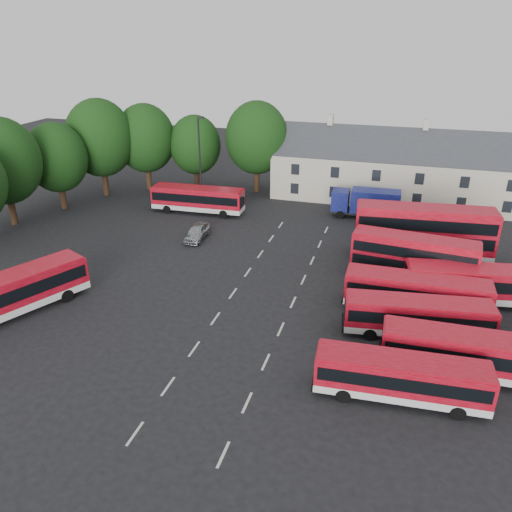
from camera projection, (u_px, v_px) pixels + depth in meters
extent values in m
plane|color=black|center=(225.00, 305.00, 38.70)|extent=(140.00, 140.00, 0.00)
cube|color=beige|center=(135.00, 434.00, 26.51)|extent=(0.15, 1.80, 0.01)
cube|color=beige|center=(168.00, 386.00, 29.99)|extent=(0.15, 1.80, 0.01)
cube|color=beige|center=(194.00, 349.00, 33.47)|extent=(0.15, 1.80, 0.01)
cube|color=beige|center=(215.00, 318.00, 36.95)|extent=(0.15, 1.80, 0.01)
cube|color=beige|center=(233.00, 293.00, 40.43)|extent=(0.15, 1.80, 0.01)
cube|color=beige|center=(248.00, 272.00, 43.91)|extent=(0.15, 1.80, 0.01)
cube|color=beige|center=(260.00, 254.00, 47.39)|extent=(0.15, 1.80, 0.01)
cube|color=beige|center=(271.00, 239.00, 50.87)|extent=(0.15, 1.80, 0.01)
cube|color=beige|center=(281.00, 225.00, 54.36)|extent=(0.15, 1.80, 0.01)
cube|color=beige|center=(223.00, 455.00, 25.21)|extent=(0.15, 1.80, 0.01)
cube|color=beige|center=(247.00, 403.00, 28.70)|extent=(0.15, 1.80, 0.01)
cube|color=beige|center=(266.00, 362.00, 32.18)|extent=(0.15, 1.80, 0.01)
cube|color=beige|center=(281.00, 329.00, 35.66)|extent=(0.15, 1.80, 0.01)
cube|color=beige|center=(293.00, 302.00, 39.14)|extent=(0.15, 1.80, 0.01)
cube|color=beige|center=(303.00, 280.00, 42.62)|extent=(0.15, 1.80, 0.01)
cube|color=beige|center=(312.00, 261.00, 46.10)|extent=(0.15, 1.80, 0.01)
cube|color=beige|center=(320.00, 244.00, 49.58)|extent=(0.15, 1.80, 0.01)
cube|color=beige|center=(326.00, 230.00, 53.06)|extent=(0.15, 1.80, 0.01)
cylinder|color=black|center=(11.00, 206.00, 53.79)|extent=(0.70, 0.70, 4.20)
ellipsoid|color=black|center=(2.00, 161.00, 51.74)|extent=(7.92, 7.92, 9.11)
cylinder|color=black|center=(62.00, 193.00, 58.60)|extent=(0.70, 0.70, 3.67)
ellipsoid|color=black|center=(56.00, 158.00, 56.81)|extent=(6.93, 6.93, 7.97)
cylinder|color=black|center=(105.00, 178.00, 63.15)|extent=(0.70, 0.70, 4.38)
ellipsoid|color=black|center=(100.00, 138.00, 61.02)|extent=(8.25, 8.25, 9.49)
cylinder|color=black|center=(149.00, 174.00, 65.67)|extent=(0.70, 0.70, 4.02)
ellipsoid|color=black|center=(145.00, 138.00, 63.71)|extent=(7.59, 7.59, 8.73)
cylinder|color=black|center=(197.00, 175.00, 65.96)|extent=(0.70, 0.70, 3.50)
ellipsoid|color=black|center=(195.00, 145.00, 64.26)|extent=(6.60, 6.60, 7.59)
cylinder|color=black|center=(257.00, 176.00, 64.61)|extent=(0.70, 0.70, 4.20)
ellipsoid|color=black|center=(257.00, 138.00, 62.56)|extent=(7.92, 7.92, 9.11)
cube|color=beige|center=(418.00, 181.00, 60.01)|extent=(35.00, 7.00, 5.50)
cube|color=#2D3035|center=(421.00, 159.00, 58.86)|extent=(35.70, 7.13, 7.13)
cube|color=beige|center=(331.00, 120.00, 60.05)|extent=(0.60, 0.90, 1.20)
cube|color=beige|center=(426.00, 124.00, 57.20)|extent=(0.60, 0.90, 1.20)
cube|color=silver|center=(399.00, 389.00, 28.75)|extent=(9.84, 2.80, 0.49)
cube|color=#A50A1B|center=(402.00, 373.00, 28.28)|extent=(9.84, 2.80, 1.72)
cube|color=black|center=(402.00, 373.00, 28.27)|extent=(9.46, 2.83, 0.84)
cube|color=#A50A1B|center=(404.00, 360.00, 27.90)|extent=(9.64, 2.70, 0.11)
cylinder|color=black|center=(343.00, 395.00, 28.61)|extent=(0.90, 0.30, 0.88)
cylinder|color=black|center=(453.00, 389.00, 29.09)|extent=(0.90, 0.30, 0.88)
cube|color=silver|center=(465.00, 365.00, 30.70)|extent=(10.28, 2.52, 0.51)
cube|color=#A50A1B|center=(469.00, 350.00, 30.21)|extent=(10.28, 2.52, 1.81)
cube|color=black|center=(469.00, 349.00, 30.19)|extent=(9.87, 2.57, 0.88)
cube|color=#A50A1B|center=(471.00, 336.00, 29.81)|extent=(10.07, 2.42, 0.11)
cylinder|color=black|center=(410.00, 370.00, 30.68)|extent=(0.94, 0.28, 0.93)
cube|color=silver|center=(416.00, 327.00, 34.64)|extent=(10.15, 3.59, 0.50)
cube|color=#A50A1B|center=(418.00, 313.00, 34.16)|extent=(10.15, 3.59, 1.76)
cube|color=black|center=(418.00, 313.00, 34.14)|extent=(9.76, 3.59, 0.86)
cube|color=#A50A1B|center=(420.00, 301.00, 33.77)|extent=(9.94, 3.48, 0.11)
cylinder|color=black|center=(370.00, 334.00, 34.26)|extent=(0.93, 0.37, 0.90)
cylinder|color=black|center=(460.00, 326.00, 35.22)|extent=(0.93, 0.37, 0.90)
cube|color=silver|center=(415.00, 303.00, 37.54)|extent=(10.48, 2.44, 0.52)
cube|color=#A50A1B|center=(417.00, 289.00, 37.04)|extent=(10.48, 2.44, 1.86)
cube|color=black|center=(417.00, 289.00, 37.02)|extent=(10.06, 2.49, 0.90)
cube|color=#A50A1B|center=(419.00, 278.00, 36.63)|extent=(10.27, 2.34, 0.11)
cylinder|color=black|center=(368.00, 307.00, 37.57)|extent=(0.95, 0.27, 0.95)
cylinder|color=black|center=(460.00, 306.00, 37.73)|extent=(0.95, 0.27, 0.95)
cube|color=silver|center=(475.00, 294.00, 38.78)|extent=(10.94, 3.98, 0.54)
cube|color=#A50A1B|center=(478.00, 280.00, 38.27)|extent=(10.94, 3.98, 1.90)
cube|color=black|center=(478.00, 280.00, 38.25)|extent=(10.53, 3.97, 0.92)
cube|color=#A50A1B|center=(480.00, 269.00, 37.85)|extent=(10.72, 3.85, 0.12)
cylinder|color=black|center=(431.00, 301.00, 38.34)|extent=(1.00, 0.41, 0.97)
cube|color=silver|center=(411.00, 274.00, 41.98)|extent=(10.25, 3.31, 0.50)
cube|color=#A50A1B|center=(414.00, 255.00, 41.23)|extent=(10.25, 3.31, 3.07)
cube|color=black|center=(413.00, 262.00, 41.48)|extent=(9.85, 3.33, 0.87)
cube|color=#A50A1B|center=(416.00, 238.00, 40.57)|extent=(10.04, 3.20, 0.11)
cylinder|color=black|center=(370.00, 275.00, 42.34)|extent=(0.94, 0.35, 0.92)
cylinder|color=black|center=(452.00, 279.00, 41.83)|extent=(0.94, 0.35, 0.92)
cube|color=black|center=(415.00, 249.00, 40.98)|extent=(9.85, 3.33, 0.87)
cube|color=silver|center=(421.00, 250.00, 46.22)|extent=(12.48, 3.94, 0.61)
cube|color=#A50A1B|center=(424.00, 228.00, 45.30)|extent=(12.48, 3.94, 3.74)
cube|color=black|center=(423.00, 235.00, 45.61)|extent=(11.99, 3.96, 1.06)
cube|color=#A50A1B|center=(427.00, 208.00, 44.50)|extent=(12.22, 3.81, 0.13)
cylinder|color=black|center=(377.00, 255.00, 45.91)|extent=(1.14, 0.42, 1.12)
cylinder|color=black|center=(462.00, 251.00, 46.78)|extent=(1.14, 0.42, 1.12)
cube|color=black|center=(425.00, 220.00, 45.00)|extent=(11.99, 3.96, 1.06)
cube|color=silver|center=(13.00, 305.00, 37.15)|extent=(7.09, 11.39, 0.57)
cube|color=#A50A1B|center=(10.00, 290.00, 36.61)|extent=(7.09, 11.39, 2.01)
cube|color=black|center=(9.00, 289.00, 36.58)|extent=(6.96, 11.00, 0.98)
cube|color=#A50A1B|center=(7.00, 277.00, 36.16)|extent=(6.90, 11.14, 0.12)
cylinder|color=black|center=(52.00, 286.00, 40.44)|extent=(0.69, 1.06, 1.03)
cube|color=silver|center=(198.00, 206.00, 57.69)|extent=(10.72, 2.90, 0.53)
cube|color=#A50A1B|center=(198.00, 196.00, 57.18)|extent=(10.72, 2.90, 1.88)
cube|color=black|center=(198.00, 196.00, 57.16)|extent=(10.30, 2.93, 0.92)
cube|color=#A50A1B|center=(197.00, 188.00, 56.77)|extent=(10.51, 2.79, 0.12)
cylinder|color=black|center=(167.00, 209.00, 57.59)|extent=(0.98, 0.31, 0.97)
cylinder|color=black|center=(229.00, 208.00, 58.02)|extent=(0.98, 0.31, 0.97)
cube|color=black|center=(364.00, 212.00, 56.25)|extent=(7.49, 2.18, 0.28)
cube|color=navy|center=(340.00, 200.00, 56.38)|extent=(1.92, 2.38, 2.23)
cube|color=black|center=(333.00, 196.00, 56.45)|extent=(0.15, 1.98, 1.12)
cube|color=navy|center=(375.00, 201.00, 55.41)|extent=(5.36, 2.47, 2.51)
cylinder|color=black|center=(340.00, 215.00, 56.00)|extent=(0.94, 0.29, 0.93)
cylinder|color=black|center=(390.00, 213.00, 56.56)|extent=(0.94, 0.29, 0.93)
imported|color=#9FA2A6|center=(197.00, 232.00, 50.49)|extent=(2.06, 4.50, 1.50)
cylinder|color=black|center=(200.00, 165.00, 56.81)|extent=(0.19, 0.19, 10.62)
cube|color=black|center=(201.00, 118.00, 54.50)|extent=(0.64, 0.27, 0.19)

